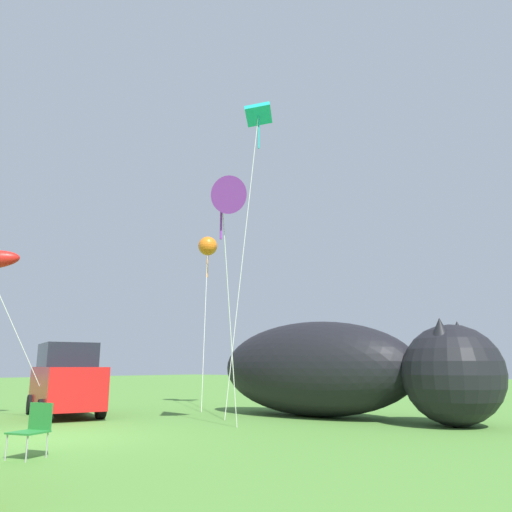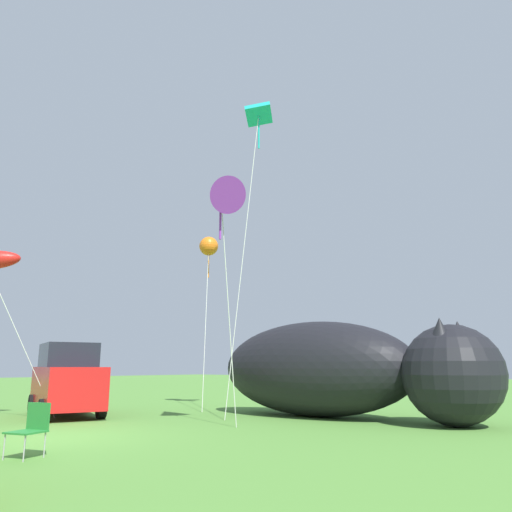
% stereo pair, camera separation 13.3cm
% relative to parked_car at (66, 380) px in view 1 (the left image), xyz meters
% --- Properties ---
extents(ground_plane, '(120.00, 120.00, 0.00)m').
position_rel_parked_car_xyz_m(ground_plane, '(4.24, -2.84, -1.10)').
color(ground_plane, '#548C38').
extents(parked_car, '(4.44, 2.94, 2.27)m').
position_rel_parked_car_xyz_m(parked_car, '(0.00, 0.00, 0.00)').
color(parked_car, red).
rests_on(parked_car, ground).
extents(folding_chair, '(0.67, 0.67, 0.91)m').
position_rel_parked_car_xyz_m(folding_chair, '(6.37, -4.12, -0.57)').
color(folding_chair, '#267F33').
rests_on(folding_chair, ground).
extents(inflatable_cat, '(9.15, 3.20, 2.95)m').
position_rel_parked_car_xyz_m(inflatable_cat, '(6.99, 5.09, 0.26)').
color(inflatable_cat, black).
rests_on(inflatable_cat, ground).
extents(kite_purple_delta, '(1.74, 1.52, 6.85)m').
position_rel_parked_car_xyz_m(kite_purple_delta, '(6.16, 0.66, 5.05)').
color(kite_purple_delta, silver).
rests_on(kite_purple_delta, ground).
extents(kite_orange_flower, '(1.72, 1.81, 6.71)m').
position_rel_parked_car_xyz_m(kite_orange_flower, '(0.95, 5.20, 5.19)').
color(kite_orange_flower, silver).
rests_on(kite_orange_flower, ground).
extents(kite_teal_diamond, '(1.24, 2.10, 10.61)m').
position_rel_parked_car_xyz_m(kite_teal_diamond, '(4.74, 3.89, 8.99)').
color(kite_teal_diamond, silver).
rests_on(kite_teal_diamond, ground).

